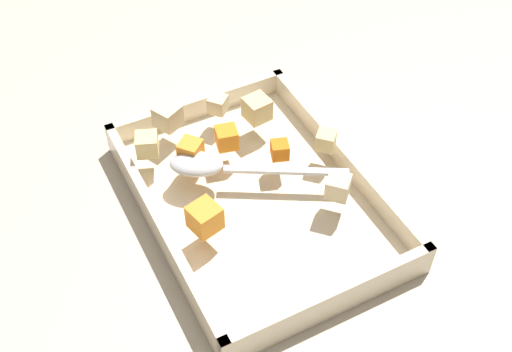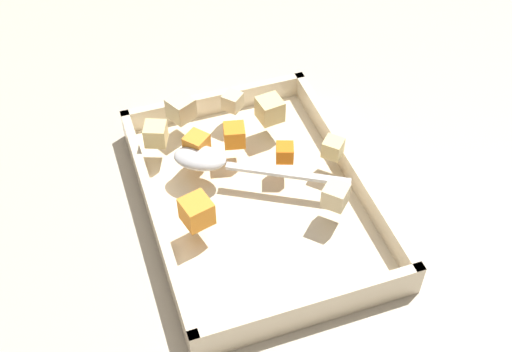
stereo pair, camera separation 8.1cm
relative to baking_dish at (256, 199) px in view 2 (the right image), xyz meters
name	(u,v)px [view 2 (the right image)]	position (x,y,z in m)	size (l,w,h in m)	color
ground_plane	(240,202)	(-0.01, -0.02, -0.01)	(4.00, 4.00, 0.00)	#BCB29E
baking_dish	(256,199)	(0.00, 0.00, 0.00)	(0.38, 0.27, 0.05)	beige
carrot_chunk_back_center	(234,135)	(-0.08, 0.00, 0.05)	(0.03, 0.03, 0.03)	orange
carrot_chunk_near_left	(285,153)	(-0.03, 0.05, 0.05)	(0.02, 0.02, 0.02)	orange
carrot_chunk_mid_left	(197,144)	(-0.08, -0.06, 0.05)	(0.03, 0.03, 0.03)	orange
carrot_chunk_far_left	(197,211)	(0.04, -0.09, 0.05)	(0.03, 0.03, 0.03)	orange
potato_chunk_rim_edge	(336,195)	(0.07, 0.08, 0.05)	(0.03, 0.03, 0.03)	beige
potato_chunk_corner_se	(333,148)	(-0.01, 0.11, 0.05)	(0.02, 0.02, 0.02)	#E0CC89
potato_chunk_under_handle	(181,108)	(-0.15, -0.06, 0.05)	(0.03, 0.03, 0.03)	beige
potato_chunk_near_right	(233,101)	(-0.14, 0.01, 0.05)	(0.02, 0.02, 0.02)	beige
potato_chunk_heap_top	(270,109)	(-0.11, 0.06, 0.05)	(0.03, 0.03, 0.03)	#E0CC89
potato_chunk_center	(156,134)	(-0.11, -0.10, 0.05)	(0.03, 0.03, 0.03)	#E0CC89
serving_spoon	(210,160)	(-0.05, -0.05, 0.04)	(0.14, 0.21, 0.02)	silver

